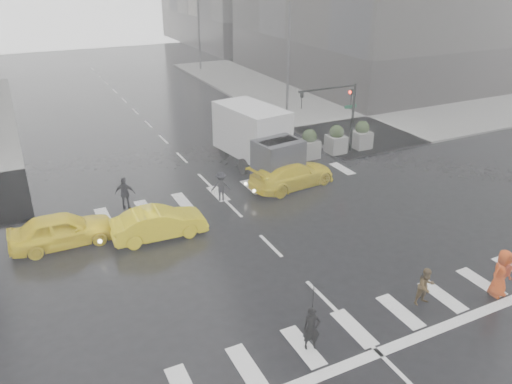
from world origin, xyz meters
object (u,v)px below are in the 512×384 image
pedestrian_orange (501,273)px  taxi_mid (159,223)px  traffic_signal_pole (340,106)px  box_truck (258,138)px  pedestrian_brown (426,286)px  taxi_front (62,230)px

pedestrian_orange → taxi_mid: (-9.97, 9.70, -0.25)m
traffic_signal_pole → pedestrian_orange: traffic_signal_pole is taller
taxi_mid → box_truck: (7.56, 5.28, 1.22)m
box_truck → pedestrian_brown: bearing=-100.3°
taxi_front → taxi_mid: taxi_front is taller
pedestrian_brown → traffic_signal_pole: bearing=69.5°
pedestrian_orange → box_truck: bearing=96.6°
traffic_signal_pole → taxi_front: size_ratio=1.03×
pedestrian_brown → taxi_mid: bearing=131.3°
taxi_mid → box_truck: 9.31m
pedestrian_brown → taxi_front: size_ratio=0.34×
traffic_signal_pole → box_truck: size_ratio=0.67×
pedestrian_brown → pedestrian_orange: 2.94m
taxi_front → pedestrian_brown: bearing=-131.9°
pedestrian_brown → box_truck: (0.41, 14.19, 1.18)m
traffic_signal_pole → pedestrian_orange: 15.31m
traffic_signal_pole → taxi_front: bearing=-167.0°
pedestrian_orange → taxi_front: pedestrian_orange is taller
pedestrian_brown → box_truck: size_ratio=0.22×
traffic_signal_pole → taxi_front: 17.66m
traffic_signal_pole → taxi_mid: (-13.10, -5.11, -2.53)m
pedestrian_orange → pedestrian_brown: bearing=161.6°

